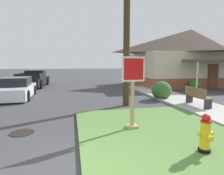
# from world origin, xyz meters

# --- Properties ---
(grass_corner_patch) EXTENTS (4.57, 5.57, 0.08)m
(grass_corner_patch) POSITION_xyz_m (2.47, 1.99, 0.04)
(grass_corner_patch) COLOR #567F3D
(grass_corner_patch) RESTS_ON ground
(sidewalk_strip) EXTENTS (2.20, 14.47, 0.12)m
(sidewalk_strip) POSITION_xyz_m (5.96, 5.61, 0.06)
(sidewalk_strip) COLOR #B2AFA8
(sidewalk_strip) RESTS_ON ground
(fire_hydrant) EXTENTS (0.38, 0.34, 0.89)m
(fire_hydrant) POSITION_xyz_m (2.98, 0.40, 0.50)
(fire_hydrant) COLOR black
(fire_hydrant) RESTS_ON grass_corner_patch
(stop_sign) EXTENTS (0.75, 0.33, 2.21)m
(stop_sign) POSITION_xyz_m (1.87, 2.30, 1.17)
(stop_sign) COLOR tan
(stop_sign) RESTS_ON grass_corner_patch
(manhole_cover) EXTENTS (0.70, 0.70, 0.02)m
(manhole_cover) POSITION_xyz_m (-1.46, 2.77, 0.01)
(manhole_cover) COLOR black
(manhole_cover) RESTS_ON ground
(parked_sedan_white) EXTENTS (2.10, 4.23, 1.25)m
(parked_sedan_white) POSITION_xyz_m (-3.35, 9.29, 0.54)
(parked_sedan_white) COLOR silver
(parked_sedan_white) RESTS_ON ground
(pickup_truck_black) EXTENTS (2.21, 5.50, 1.48)m
(pickup_truck_black) POSITION_xyz_m (-3.35, 15.29, 0.62)
(pickup_truck_black) COLOR black
(pickup_truck_black) RESTS_ON ground
(street_bench) EXTENTS (0.45, 1.59, 0.85)m
(street_bench) POSITION_xyz_m (5.80, 4.60, 0.59)
(street_bench) COLOR brown
(street_bench) RESTS_ON sidewalk_strip
(corner_house) EXTENTS (11.19, 8.13, 5.38)m
(corner_house) POSITION_xyz_m (11.47, 13.66, 2.77)
(corner_house) COLOR brown
(corner_house) RESTS_ON ground
(shrub_near_porch) EXTENTS (0.94, 0.94, 0.84)m
(shrub_near_porch) POSITION_xyz_m (9.57, 10.02, 0.42)
(shrub_near_porch) COLOR #397424
(shrub_near_porch) RESTS_ON ground
(shrub_by_curb) EXTENTS (1.15, 1.15, 1.07)m
(shrub_by_curb) POSITION_xyz_m (5.14, 6.93, 0.54)
(shrub_by_curb) COLOR #38672F
(shrub_by_curb) RESTS_ON ground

